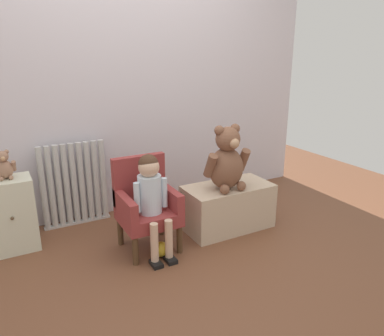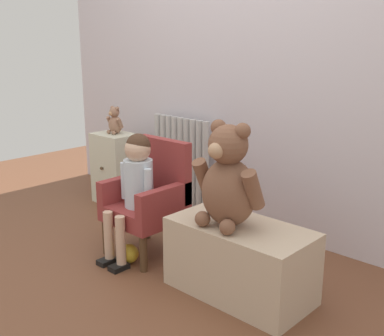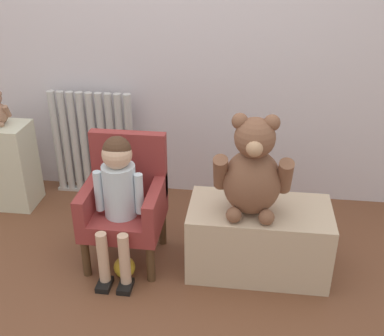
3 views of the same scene
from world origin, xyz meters
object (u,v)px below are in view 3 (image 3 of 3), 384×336
at_px(small_dresser, 7,165).
at_px(child_figure, 118,187).
at_px(toy_ball, 125,267).
at_px(low_bench, 258,239).
at_px(child_armchair, 125,200).
at_px(radiator, 93,145).
at_px(large_teddy_bear, 253,172).

distance_m(small_dresser, child_figure, 1.07).
bearing_deg(child_figure, toy_ball, -72.43).
distance_m(small_dresser, low_bench, 1.68).
bearing_deg(low_bench, child_figure, -174.03).
xyz_separation_m(child_armchair, toy_ball, (0.03, -0.20, -0.29)).
bearing_deg(low_bench, small_dresser, 163.75).
bearing_deg(radiator, large_teddy_bear, -34.94).
xyz_separation_m(child_figure, toy_ball, (0.03, -0.09, -0.43)).
bearing_deg(large_teddy_bear, toy_ball, -169.39).
distance_m(child_armchair, large_teddy_bear, 0.71).
distance_m(small_dresser, large_teddy_bear, 1.67).
distance_m(child_figure, toy_ball, 0.44).
bearing_deg(large_teddy_bear, child_armchair, 173.26).
relative_size(low_bench, toy_ball, 6.40).
xyz_separation_m(child_figure, low_bench, (0.71, 0.07, -0.30)).
height_order(radiator, child_figure, child_figure).
bearing_deg(toy_ball, child_figure, 107.57).
xyz_separation_m(small_dresser, child_armchair, (0.89, -0.43, 0.07)).
height_order(child_figure, toy_ball, child_figure).
relative_size(radiator, small_dresser, 1.28).
height_order(small_dresser, low_bench, small_dresser).
distance_m(child_armchair, low_bench, 0.73).
bearing_deg(small_dresser, child_armchair, -25.84).
bearing_deg(large_teddy_bear, radiator, 145.06).
bearing_deg(child_armchair, low_bench, -2.89).
distance_m(small_dresser, toy_ball, 1.14).
distance_m(large_teddy_bear, toy_ball, 0.85).
xyz_separation_m(child_armchair, child_figure, (0.00, -0.11, 0.15)).
bearing_deg(radiator, low_bench, -32.09).
relative_size(radiator, toy_ball, 6.27).
bearing_deg(low_bench, large_teddy_bear, -140.81).
height_order(radiator, small_dresser, radiator).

